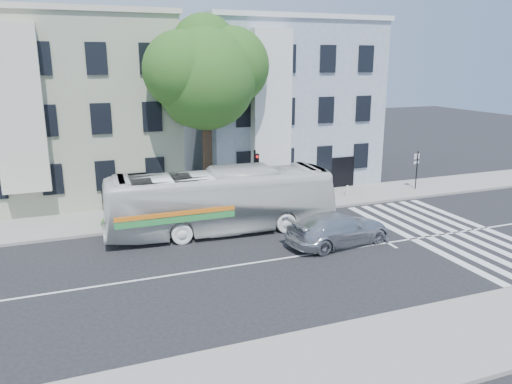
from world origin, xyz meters
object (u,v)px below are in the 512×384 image
traffic_signal (255,174)px  sedan (339,229)px  bus (221,201)px  fire_hydrant (347,190)px

traffic_signal → sedan: bearing=-67.0°
bus → traffic_signal: bearing=-52.9°
fire_hydrant → sedan: bearing=-123.9°
bus → sedan: 6.03m
sedan → bus: bearing=44.1°
bus → sedan: bus is taller
sedan → fire_hydrant: 8.62m
traffic_signal → fire_hydrant: 7.42m
bus → sedan: size_ratio=2.22×
bus → traffic_signal: 3.14m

